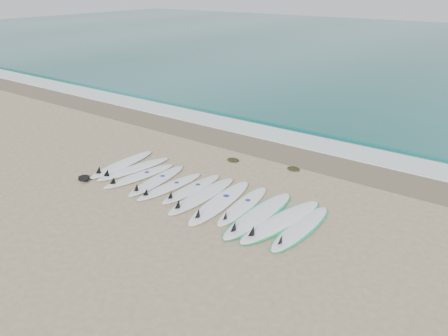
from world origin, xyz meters
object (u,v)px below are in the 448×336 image
Objects in this scene: surfboard_0 at (121,164)px; surfboard_11 at (300,228)px; leash_coil at (84,178)px; surfboard_6 at (201,196)px.

surfboard_11 is (6.27, -0.10, -0.01)m from surfboard_0.
surfboard_11 is at bearing 10.96° from leash_coil.
surfboard_0 is 3.39m from surfboard_6.
surfboard_11 is 5.55× the size of leash_coil.
leash_coil is (-0.08, -1.33, -0.01)m from surfboard_0.
surfboard_0 reaches higher than surfboard_11.
surfboard_0 reaches higher than leash_coil.
surfboard_6 is 1.06× the size of surfboard_11.
surfboard_11 is 6.47m from leash_coil.
leash_coil is (-6.35, -1.23, 0.00)m from surfboard_11.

